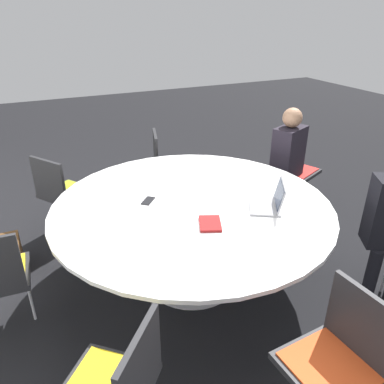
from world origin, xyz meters
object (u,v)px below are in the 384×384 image
Objects in this scene: chair_5 at (117,384)px; chair_6 at (340,355)px; chair_2 at (167,162)px; person_1 at (289,156)px; chair_3 at (61,189)px; handbag at (12,255)px; chair_1 at (291,164)px; cell_phone at (148,201)px; spiral_notebook at (210,224)px; laptop at (271,201)px.

chair_5 is 1.00× the size of chair_6.
person_1 is at bearing 67.90° from chair_2.
chair_3 reaches higher than handbag.
chair_3 is 2.42× the size of handbag.
chair_1 is 1.00× the size of chair_2.
cell_phone is (1.63, 0.47, 0.22)m from chair_6.
chair_2 is 2.42× the size of handbag.
person_1 reaches higher than chair_6.
chair_1 reaches higher than spiral_notebook.
spiral_notebook is at bearing 5.60° from chair_6.
chair_1 is 5.76× the size of cell_phone.
chair_1 and chair_6 have the same top height.
laptop reaches higher than chair_5.
cell_phone is at bearing 16.48° from chair_5.
person_1 is at bearing -56.69° from spiral_notebook.
chair_6 is at bearing 13.51° from laptop.
laptop is at bearing 9.25° from chair_3.
person_1 is 4.85× the size of spiral_notebook.
chair_3 and chair_5 have the same top height.
chair_1 reaches higher than handbag.
laptop is 1.08× the size of handbag.
chair_1 is 2.49m from chair_3.
chair_3 is (-0.25, 1.21, 0.00)m from chair_2.
chair_1 is 2.42× the size of handbag.
handbag is (0.05, 2.99, -0.38)m from chair_1.
chair_1 reaches higher than cell_phone.
person_1 is 8.08× the size of cell_phone.
chair_2 is 0.71× the size of person_1.
chair_6 is (-2.63, -1.03, 0.00)m from chair_3.
handbag is at bearing -89.40° from laptop.
chair_3 is 1.00× the size of chair_6.
chair_2 is 1.82m from spiral_notebook.
spiral_notebook is 1.90m from handbag.
chair_6 is 1.14m from spiral_notebook.
person_1 is 1.75m from cell_phone.
chair_6 is at bearing -145.31° from handbag.
laptop is (-1.73, -0.18, 0.27)m from chair_2.
chair_3 is 0.75m from handbag.
chair_2 is 2.23× the size of laptop.
chair_3 is at bearing 29.19° from spiral_notebook.
cell_phone is at bearing 12.11° from chair_6.
chair_1 and chair_5 have the same top height.
chair_2 and chair_3 have the same top height.
person_1 is at bearing 166.19° from laptop.
laptop is 0.96m from cell_phone.
chair_6 is at bearing 12.57° from chair_2.
chair_3 is at bearing -32.91° from chair_1.
chair_2 and chair_5 have the same top height.
chair_3 is 5.76× the size of cell_phone.
chair_3 is 1.76m from spiral_notebook.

